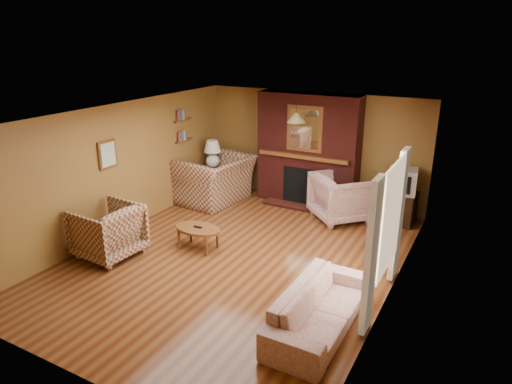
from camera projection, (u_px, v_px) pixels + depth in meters
The scene contains 20 objects.
floor at pixel (238, 257), 7.68m from camera, with size 6.50×6.50×0.00m, color #4F2211.
ceiling at pixel (235, 115), 6.88m from camera, with size 6.50×6.50×0.00m, color silver.
wall_back at pixel (313, 147), 9.97m from camera, with size 6.50×6.50×0.00m, color brown.
wall_front at pixel (71, 284), 4.59m from camera, with size 6.50×6.50×0.00m, color brown.
wall_left at pixel (120, 169), 8.41m from camera, with size 6.50×6.50×0.00m, color brown.
wall_right at pixel (395, 219), 6.15m from camera, with size 6.50×6.50×0.00m, color brown.
fireplace at pixel (308, 151), 9.76m from camera, with size 2.20×0.82×2.40m.
window_right at pixel (388, 229), 6.04m from camera, with size 0.10×1.85×2.00m.
bookshelf at pixel (184, 126), 9.80m from camera, with size 0.09×0.55×0.71m.
botanical_print at pixel (107, 154), 8.03m from camera, with size 0.05×0.40×0.50m.
pendant_light at pixel (296, 118), 8.92m from camera, with size 0.36×0.36×0.48m.
plaid_loveseat at pixel (214, 179), 10.10m from camera, with size 1.56×1.36×1.01m, color #602519.
plaid_armchair at pixel (108, 231), 7.62m from camera, with size 0.96×0.98×0.89m, color #602519.
floral_sofa at pixel (320, 308), 5.78m from camera, with size 1.97×0.77×0.57m, color beige.
floral_armchair at pixel (341, 197), 9.10m from camera, with size 1.01×1.04×0.95m, color beige.
coffee_table at pixel (198, 230), 7.89m from camera, with size 0.86×0.53×0.41m.
side_table at pixel (213, 181), 10.55m from camera, with size 0.49×0.49×0.66m, color brown.
table_lamp at pixel (213, 152), 10.32m from camera, with size 0.39×0.39×0.64m.
tv_stand at pixel (399, 208), 8.97m from camera, with size 0.58×0.53×0.63m, color black.
crt_tv at pixel (402, 181), 8.78m from camera, with size 0.59×0.59×0.48m.
Camera 1 is at (3.56, -5.89, 3.60)m, focal length 32.00 mm.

